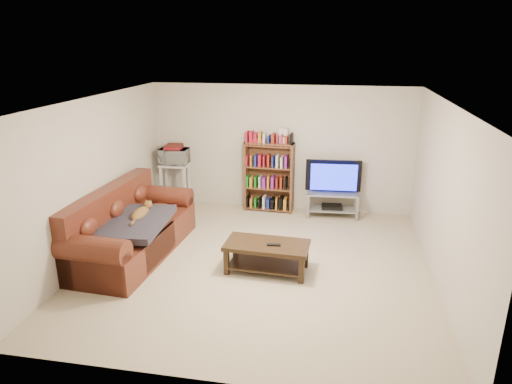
% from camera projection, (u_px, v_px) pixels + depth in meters
% --- Properties ---
extents(floor, '(5.00, 5.00, 0.00)m').
position_uv_depth(floor, '(258.00, 264.00, 6.79)').
color(floor, beige).
rests_on(floor, ground).
extents(ceiling, '(5.00, 5.00, 0.00)m').
position_uv_depth(ceiling, '(258.00, 102.00, 6.03)').
color(ceiling, white).
rests_on(ceiling, ground).
extents(wall_back, '(5.00, 0.00, 5.00)m').
position_uv_depth(wall_back, '(281.00, 148.00, 8.75)').
color(wall_back, beige).
rests_on(wall_back, ground).
extents(wall_front, '(5.00, 0.00, 5.00)m').
position_uv_depth(wall_front, '(209.00, 272.00, 4.08)').
color(wall_front, beige).
rests_on(wall_front, ground).
extents(wall_left, '(0.00, 5.00, 5.00)m').
position_uv_depth(wall_left, '(94.00, 179.00, 6.84)').
color(wall_left, beige).
rests_on(wall_left, ground).
extents(wall_right, '(0.00, 5.00, 5.00)m').
position_uv_depth(wall_right, '(445.00, 198.00, 5.99)').
color(wall_right, beige).
rests_on(wall_right, ground).
extents(sofa, '(1.20, 2.50, 1.04)m').
position_uv_depth(sofa, '(128.00, 232.00, 7.04)').
color(sofa, '#592417').
rests_on(sofa, floor).
extents(blanket, '(0.97, 1.24, 0.20)m').
position_uv_depth(blanket, '(133.00, 223.00, 6.77)').
color(blanket, '#2E2A36').
rests_on(blanket, sofa).
extents(cat, '(0.31, 0.68, 0.20)m').
position_uv_depth(cat, '(140.00, 214.00, 6.95)').
color(cat, brown).
rests_on(cat, sofa).
extents(coffee_table, '(1.22, 0.66, 0.43)m').
position_uv_depth(coffee_table, '(267.00, 252.00, 6.52)').
color(coffee_table, black).
rests_on(coffee_table, floor).
extents(remote, '(0.20, 0.07, 0.02)m').
position_uv_depth(remote, '(274.00, 245.00, 6.40)').
color(remote, black).
rests_on(remote, coffee_table).
extents(tv_stand, '(0.98, 0.49, 0.48)m').
position_uv_depth(tv_stand, '(332.00, 200.00, 8.55)').
color(tv_stand, '#999EA3').
rests_on(tv_stand, floor).
extents(television, '(1.04, 0.20, 0.59)m').
position_uv_depth(television, '(334.00, 177.00, 8.41)').
color(television, black).
rests_on(television, tv_stand).
extents(dvd_player, '(0.40, 0.29, 0.06)m').
position_uv_depth(dvd_player, '(332.00, 207.00, 8.59)').
color(dvd_player, black).
rests_on(dvd_player, tv_stand).
extents(bookshelf, '(0.95, 0.34, 1.35)m').
position_uv_depth(bookshelf, '(269.00, 176.00, 8.75)').
color(bookshelf, brown).
rests_on(bookshelf, floor).
extents(shelf_clutter, '(0.69, 0.22, 0.28)m').
position_uv_depth(shelf_clutter, '(275.00, 137.00, 8.50)').
color(shelf_clutter, silver).
rests_on(shelf_clutter, bookshelf).
extents(microwave_stand, '(0.56, 0.42, 0.88)m').
position_uv_depth(microwave_stand, '(175.00, 179.00, 9.00)').
color(microwave_stand, silver).
rests_on(microwave_stand, floor).
extents(microwave, '(0.55, 0.39, 0.30)m').
position_uv_depth(microwave, '(174.00, 156.00, 8.85)').
color(microwave, silver).
rests_on(microwave, microwave_stand).
extents(game_boxes, '(0.33, 0.29, 0.05)m').
position_uv_depth(game_boxes, '(174.00, 147.00, 8.80)').
color(game_boxes, maroon).
rests_on(game_boxes, microwave).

